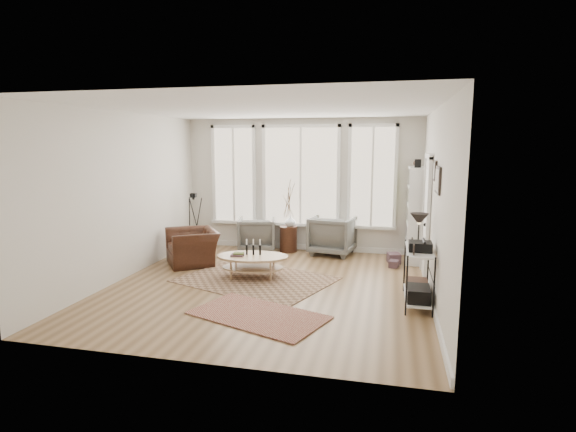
% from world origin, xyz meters
% --- Properties ---
extents(room, '(5.50, 5.54, 2.90)m').
position_xyz_m(room, '(0.02, 0.03, 1.43)').
color(room, olive).
rests_on(room, ground).
extents(bay_window, '(4.14, 0.12, 2.24)m').
position_xyz_m(bay_window, '(0.00, 2.71, 1.61)').
color(bay_window, tan).
rests_on(bay_window, ground).
extents(door, '(0.09, 1.06, 2.22)m').
position_xyz_m(door, '(2.57, 1.15, 1.12)').
color(door, silver).
rests_on(door, ground).
extents(bookcase, '(0.31, 0.85, 2.06)m').
position_xyz_m(bookcase, '(2.44, 2.23, 0.96)').
color(bookcase, white).
rests_on(bookcase, ground).
extents(low_shelf, '(0.38, 1.08, 1.30)m').
position_xyz_m(low_shelf, '(2.38, -0.30, 0.51)').
color(low_shelf, white).
rests_on(low_shelf, ground).
extents(wall_art, '(0.04, 0.88, 0.44)m').
position_xyz_m(wall_art, '(2.58, -0.27, 1.88)').
color(wall_art, black).
rests_on(wall_art, ground).
extents(rug_main, '(2.95, 2.59, 0.01)m').
position_xyz_m(rug_main, '(-0.31, 0.28, 0.01)').
color(rug_main, brown).
rests_on(rug_main, ground).
extents(rug_runner, '(2.07, 1.60, 0.01)m').
position_xyz_m(rug_runner, '(0.21, -1.31, 0.01)').
color(rug_runner, maroon).
rests_on(rug_runner, ground).
extents(coffee_table, '(1.35, 0.94, 0.58)m').
position_xyz_m(coffee_table, '(-0.41, 0.41, 0.31)').
color(coffee_table, tan).
rests_on(coffee_table, ground).
extents(armchair_left, '(0.96, 0.98, 0.74)m').
position_xyz_m(armchair_left, '(-0.92, 2.40, 0.37)').
color(armchair_left, slate).
rests_on(armchair_left, ground).
extents(armchair_right, '(1.03, 1.05, 0.83)m').
position_xyz_m(armchair_right, '(0.76, 2.45, 0.41)').
color(armchair_right, slate).
rests_on(armchair_right, ground).
extents(side_table, '(0.38, 0.38, 1.58)m').
position_xyz_m(side_table, '(-0.22, 2.45, 0.76)').
color(side_table, '#3A1E13').
rests_on(side_table, ground).
extents(vase, '(0.26, 0.26, 0.24)m').
position_xyz_m(vase, '(-0.17, 2.45, 0.69)').
color(vase, silver).
rests_on(vase, side_table).
extents(accent_chair, '(1.37, 1.34, 0.67)m').
position_xyz_m(accent_chair, '(-1.85, 1.06, 0.34)').
color(accent_chair, '#3A1E13').
rests_on(accent_chair, ground).
extents(tripod_camera, '(0.45, 0.45, 1.29)m').
position_xyz_m(tripod_camera, '(-2.25, 2.04, 0.59)').
color(tripod_camera, black).
rests_on(tripod_camera, ground).
extents(book_stack_near, '(0.29, 0.34, 0.19)m').
position_xyz_m(book_stack_near, '(2.05, 2.00, 0.10)').
color(book_stack_near, brown).
rests_on(book_stack_near, ground).
extents(book_stack_far, '(0.21, 0.24, 0.14)m').
position_xyz_m(book_stack_far, '(2.05, 1.65, 0.07)').
color(book_stack_far, brown).
rests_on(book_stack_far, ground).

